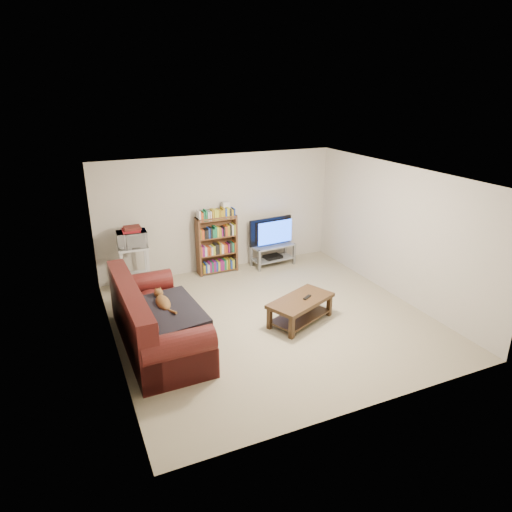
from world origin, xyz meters
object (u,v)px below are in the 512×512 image
sofa (153,325)px  coffee_table (300,306)px  bookshelf (217,244)px  tv_stand (273,251)px

sofa → coffee_table: size_ratio=1.88×
bookshelf → sofa: bearing=-129.2°
coffee_table → bookshelf: 2.66m
coffee_table → tv_stand: bearing=50.8°
sofa → bookshelf: bearing=50.7°
coffee_table → tv_stand: 2.56m
sofa → tv_stand: (3.05, 2.22, -0.03)m
bookshelf → tv_stand: bearing=-6.8°
coffee_table → tv_stand: (0.69, 2.47, 0.03)m
tv_stand → coffee_table: bearing=-110.9°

